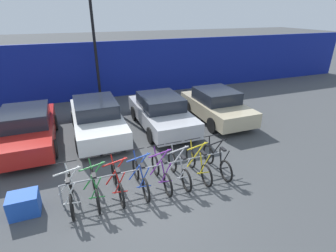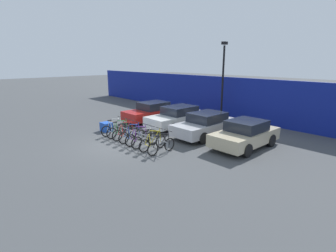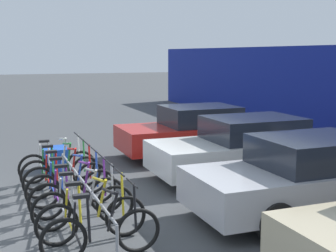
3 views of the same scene
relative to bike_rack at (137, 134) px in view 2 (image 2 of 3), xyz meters
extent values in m
plane|color=#424447|center=(-0.24, -0.68, -0.50)|extent=(120.00, 120.00, 0.00)
cube|color=navy|center=(-0.24, 8.82, 1.05)|extent=(36.00, 0.16, 3.10)
cylinder|color=gray|center=(0.00, 0.00, 0.05)|extent=(4.79, 0.04, 0.04)
cylinder|color=gray|center=(-2.39, 0.00, -0.22)|extent=(0.04, 0.04, 0.55)
cylinder|color=gray|center=(2.39, 0.00, -0.22)|extent=(0.04, 0.04, 0.55)
torus|color=black|center=(-2.14, -0.68, -0.17)|extent=(0.06, 0.66, 0.66)
torus|color=black|center=(-2.14, 0.38, -0.17)|extent=(0.06, 0.66, 0.66)
cylinder|color=silver|center=(-2.14, 0.01, 0.15)|extent=(0.60, 0.04, 0.76)
cylinder|color=silver|center=(-2.14, -0.04, 0.46)|extent=(0.68, 0.04, 0.16)
cylinder|color=silver|center=(-2.14, -0.33, 0.09)|extent=(0.14, 0.04, 0.63)
cylinder|color=silver|center=(-2.14, -0.53, 0.12)|extent=(0.32, 0.03, 0.58)
cylinder|color=silver|center=(-2.14, -0.48, -0.19)|extent=(0.40, 0.03, 0.08)
cylinder|color=silver|center=(-2.14, 0.33, 0.18)|extent=(0.12, 0.04, 0.69)
cylinder|color=black|center=(-2.14, 0.29, 0.54)|extent=(0.52, 0.03, 0.03)
cube|color=black|center=(-2.14, -0.42, 0.43)|extent=(0.10, 0.22, 0.05)
torus|color=black|center=(-1.53, -0.68, -0.17)|extent=(0.06, 0.66, 0.66)
torus|color=black|center=(-1.53, 0.38, -0.17)|extent=(0.06, 0.66, 0.66)
cylinder|color=#288438|center=(-1.53, 0.01, 0.15)|extent=(0.60, 0.04, 0.76)
cylinder|color=#288438|center=(-1.53, -0.04, 0.46)|extent=(0.68, 0.04, 0.16)
cylinder|color=#288438|center=(-1.53, -0.33, 0.09)|extent=(0.14, 0.04, 0.63)
cylinder|color=#288438|center=(-1.53, -0.53, 0.12)|extent=(0.32, 0.03, 0.58)
cylinder|color=#288438|center=(-1.53, -0.48, -0.19)|extent=(0.40, 0.03, 0.08)
cylinder|color=#288438|center=(-1.53, 0.33, 0.18)|extent=(0.12, 0.04, 0.69)
cylinder|color=black|center=(-1.53, 0.29, 0.54)|extent=(0.52, 0.03, 0.03)
cube|color=black|center=(-1.53, -0.42, 0.43)|extent=(0.10, 0.22, 0.05)
torus|color=black|center=(-0.94, -0.68, -0.17)|extent=(0.06, 0.66, 0.66)
torus|color=black|center=(-0.94, 0.38, -0.17)|extent=(0.06, 0.66, 0.66)
cylinder|color=red|center=(-0.94, 0.01, 0.15)|extent=(0.60, 0.04, 0.76)
cylinder|color=red|center=(-0.94, -0.04, 0.46)|extent=(0.68, 0.04, 0.16)
cylinder|color=red|center=(-0.94, -0.33, 0.09)|extent=(0.14, 0.04, 0.63)
cylinder|color=red|center=(-0.94, -0.53, 0.12)|extent=(0.32, 0.03, 0.58)
cylinder|color=red|center=(-0.94, -0.48, -0.19)|extent=(0.40, 0.03, 0.08)
cylinder|color=red|center=(-0.94, 0.33, 0.18)|extent=(0.12, 0.04, 0.69)
cylinder|color=black|center=(-0.94, 0.29, 0.54)|extent=(0.52, 0.03, 0.03)
cube|color=black|center=(-0.94, -0.42, 0.43)|extent=(0.10, 0.22, 0.05)
torus|color=black|center=(-0.30, -0.68, -0.17)|extent=(0.06, 0.66, 0.66)
torus|color=black|center=(-0.30, 0.38, -0.17)|extent=(0.06, 0.66, 0.66)
cylinder|color=#284CB7|center=(-0.30, 0.01, 0.15)|extent=(0.60, 0.04, 0.76)
cylinder|color=#284CB7|center=(-0.30, -0.04, 0.46)|extent=(0.68, 0.04, 0.16)
cylinder|color=#284CB7|center=(-0.30, -0.33, 0.09)|extent=(0.14, 0.04, 0.63)
cylinder|color=#284CB7|center=(-0.30, -0.53, 0.12)|extent=(0.32, 0.03, 0.58)
cylinder|color=#284CB7|center=(-0.30, -0.48, -0.19)|extent=(0.40, 0.03, 0.08)
cylinder|color=#284CB7|center=(-0.30, 0.33, 0.18)|extent=(0.12, 0.04, 0.69)
cylinder|color=black|center=(-0.30, 0.29, 0.54)|extent=(0.52, 0.03, 0.03)
cube|color=black|center=(-0.30, -0.42, 0.43)|extent=(0.10, 0.22, 0.05)
torus|color=black|center=(0.31, -0.68, -0.17)|extent=(0.06, 0.66, 0.66)
torus|color=black|center=(0.31, 0.38, -0.17)|extent=(0.06, 0.66, 0.66)
cylinder|color=#752D99|center=(0.31, 0.01, 0.15)|extent=(0.60, 0.04, 0.76)
cylinder|color=#752D99|center=(0.31, -0.04, 0.46)|extent=(0.68, 0.04, 0.16)
cylinder|color=#752D99|center=(0.31, -0.33, 0.09)|extent=(0.14, 0.04, 0.63)
cylinder|color=#752D99|center=(0.31, -0.53, 0.12)|extent=(0.32, 0.03, 0.58)
cylinder|color=#752D99|center=(0.31, -0.48, -0.19)|extent=(0.40, 0.03, 0.08)
cylinder|color=#752D99|center=(0.31, 0.33, 0.18)|extent=(0.12, 0.04, 0.69)
cylinder|color=black|center=(0.31, 0.29, 0.54)|extent=(0.52, 0.03, 0.03)
cube|color=black|center=(0.31, -0.42, 0.43)|extent=(0.10, 0.22, 0.05)
torus|color=black|center=(0.87, -0.68, -0.17)|extent=(0.06, 0.66, 0.66)
torus|color=black|center=(0.87, 0.38, -0.17)|extent=(0.06, 0.66, 0.66)
cylinder|color=#B7B7BC|center=(0.87, 0.01, 0.15)|extent=(0.60, 0.04, 0.76)
cylinder|color=#B7B7BC|center=(0.87, -0.04, 0.46)|extent=(0.68, 0.04, 0.16)
cylinder|color=#B7B7BC|center=(0.87, -0.33, 0.09)|extent=(0.14, 0.04, 0.63)
cylinder|color=#B7B7BC|center=(0.87, -0.53, 0.12)|extent=(0.32, 0.03, 0.58)
cylinder|color=#B7B7BC|center=(0.87, -0.48, -0.19)|extent=(0.40, 0.03, 0.08)
cylinder|color=#B7B7BC|center=(0.87, 0.33, 0.18)|extent=(0.12, 0.04, 0.69)
cylinder|color=black|center=(0.87, 0.29, 0.54)|extent=(0.52, 0.03, 0.03)
cube|color=black|center=(0.87, -0.42, 0.43)|extent=(0.10, 0.22, 0.05)
torus|color=black|center=(1.50, -0.68, -0.17)|extent=(0.06, 0.66, 0.66)
torus|color=black|center=(1.50, 0.38, -0.17)|extent=(0.06, 0.66, 0.66)
cylinder|color=yellow|center=(1.50, 0.01, 0.15)|extent=(0.60, 0.04, 0.76)
cylinder|color=yellow|center=(1.50, -0.04, 0.46)|extent=(0.68, 0.04, 0.16)
cylinder|color=yellow|center=(1.50, -0.33, 0.09)|extent=(0.14, 0.04, 0.63)
cylinder|color=yellow|center=(1.50, -0.53, 0.12)|extent=(0.32, 0.03, 0.58)
cylinder|color=yellow|center=(1.50, -0.48, -0.19)|extent=(0.40, 0.03, 0.08)
cylinder|color=yellow|center=(1.50, 0.33, 0.18)|extent=(0.12, 0.04, 0.69)
cylinder|color=black|center=(1.50, 0.29, 0.54)|extent=(0.52, 0.03, 0.03)
cube|color=black|center=(1.50, -0.42, 0.43)|extent=(0.10, 0.22, 0.05)
torus|color=black|center=(2.14, -0.68, -0.17)|extent=(0.06, 0.66, 0.66)
torus|color=black|center=(2.14, 0.38, -0.17)|extent=(0.06, 0.66, 0.66)
cylinder|color=black|center=(2.14, 0.01, 0.15)|extent=(0.60, 0.04, 0.76)
cylinder|color=black|center=(2.14, -0.04, 0.46)|extent=(0.68, 0.04, 0.16)
cylinder|color=black|center=(2.14, -0.33, 0.09)|extent=(0.14, 0.04, 0.63)
cylinder|color=black|center=(2.14, -0.53, 0.12)|extent=(0.32, 0.03, 0.58)
cylinder|color=black|center=(2.14, -0.48, -0.19)|extent=(0.40, 0.03, 0.08)
cylinder|color=black|center=(2.14, 0.33, 0.18)|extent=(0.12, 0.04, 0.69)
cylinder|color=black|center=(2.14, 0.29, 0.54)|extent=(0.52, 0.03, 0.03)
cube|color=black|center=(2.14, -0.42, 0.43)|extent=(0.10, 0.22, 0.05)
cube|color=red|center=(-3.43, 3.83, 0.07)|extent=(1.80, 4.26, 0.62)
cube|color=#1E232D|center=(-3.43, 3.94, 0.64)|extent=(1.58, 1.96, 0.52)
cylinder|color=black|center=(-4.29, 5.06, -0.18)|extent=(0.20, 0.64, 0.64)
cylinder|color=black|center=(-2.58, 5.06, -0.18)|extent=(0.20, 0.64, 0.64)
cylinder|color=black|center=(-4.29, 2.60, -0.18)|extent=(0.20, 0.64, 0.64)
cylinder|color=black|center=(-2.58, 2.60, -0.18)|extent=(0.20, 0.64, 0.64)
cube|color=silver|center=(-0.92, 4.00, 0.07)|extent=(1.80, 4.50, 0.62)
cube|color=#1E232D|center=(-0.92, 4.11, 0.64)|extent=(1.58, 2.07, 0.52)
cylinder|color=black|center=(-1.78, 5.31, -0.18)|extent=(0.20, 0.64, 0.64)
cylinder|color=black|center=(-0.07, 5.31, -0.18)|extent=(0.20, 0.64, 0.64)
cylinder|color=black|center=(-1.78, 2.69, -0.18)|extent=(0.20, 0.64, 0.64)
cylinder|color=black|center=(-0.07, 2.69, -0.18)|extent=(0.20, 0.64, 0.64)
cube|color=#B7B7BC|center=(1.69, 3.66, 0.07)|extent=(1.80, 4.29, 0.62)
cube|color=#1E232D|center=(1.69, 3.77, 0.64)|extent=(1.58, 1.98, 0.52)
cylinder|color=black|center=(0.84, 4.91, -0.18)|extent=(0.20, 0.64, 0.64)
cylinder|color=black|center=(2.55, 4.91, -0.18)|extent=(0.20, 0.64, 0.64)
cylinder|color=black|center=(0.84, 2.42, -0.18)|extent=(0.20, 0.64, 0.64)
cylinder|color=black|center=(2.55, 2.42, -0.18)|extent=(0.20, 0.64, 0.64)
cube|color=#C1B28E|center=(4.33, 3.56, 0.07)|extent=(1.80, 3.96, 0.62)
cube|color=#1E232D|center=(4.33, 3.66, 0.64)|extent=(1.58, 1.82, 0.52)
cylinder|color=black|center=(3.48, 4.71, -0.18)|extent=(0.20, 0.64, 0.64)
cylinder|color=black|center=(5.19, 4.71, -0.18)|extent=(0.20, 0.64, 0.64)
cylinder|color=black|center=(3.48, 2.42, -0.18)|extent=(0.20, 0.64, 0.64)
cylinder|color=black|center=(5.19, 2.42, -0.18)|extent=(0.20, 0.64, 0.64)
cylinder|color=black|center=(-0.29, 7.83, 2.17)|extent=(0.14, 0.14, 5.33)
cube|color=black|center=(-0.29, 7.83, 4.98)|extent=(0.24, 0.44, 0.20)
cube|color=blue|center=(-3.24, -0.05, -0.22)|extent=(0.70, 0.56, 0.55)
camera|label=1|loc=(-1.78, -6.09, 4.14)|focal=28.00mm
camera|label=2|loc=(11.11, -7.90, 3.84)|focal=28.00mm
camera|label=3|loc=(8.22, -1.52, 2.32)|focal=50.00mm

